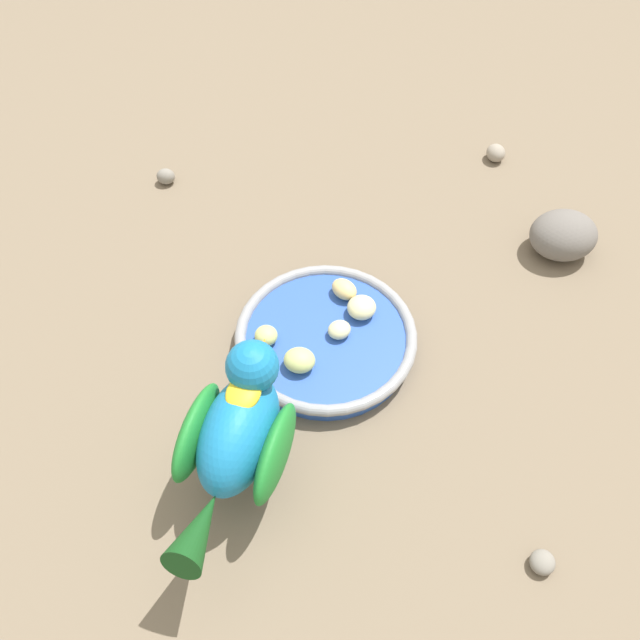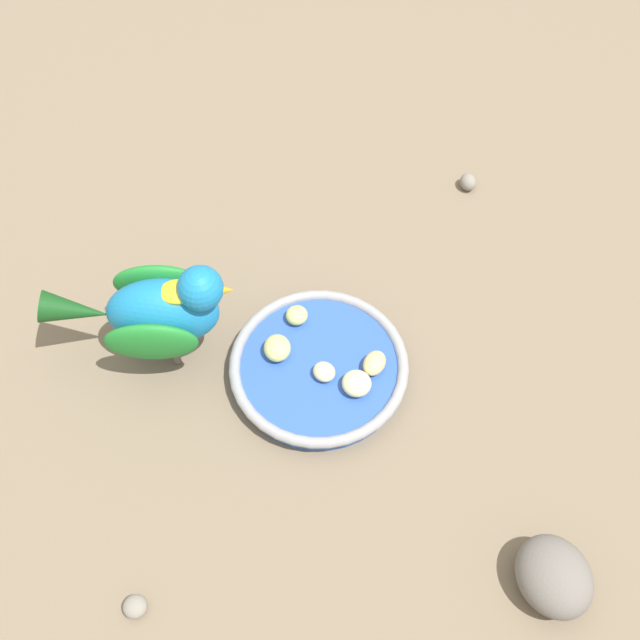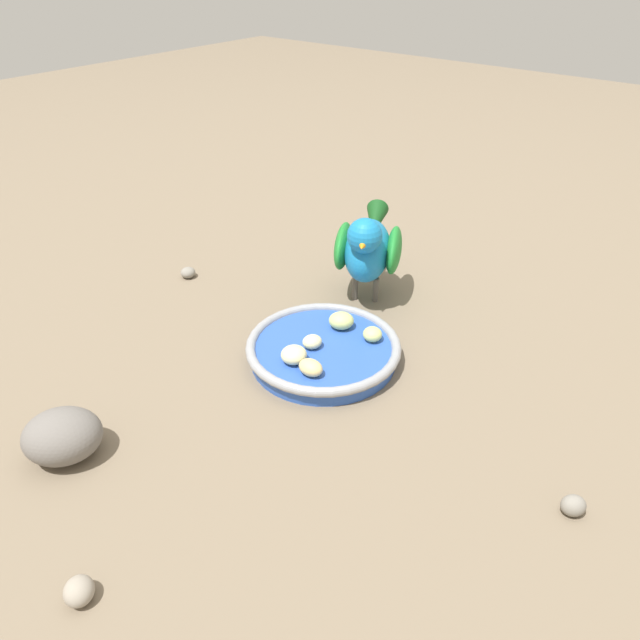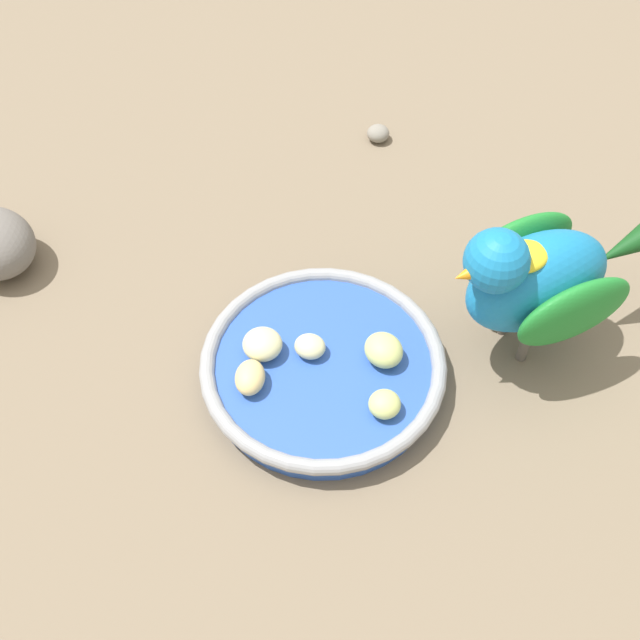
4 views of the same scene
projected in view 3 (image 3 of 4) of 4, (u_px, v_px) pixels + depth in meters
name	position (u px, v px, depth m)	size (l,w,h in m)	color
ground_plane	(318.00, 364.00, 0.78)	(4.00, 4.00, 0.00)	#756651
feeding_bowl	(323.00, 350.00, 0.78)	(0.20, 0.20, 0.03)	#2D56B7
apple_piece_0	(341.00, 321.00, 0.81)	(0.03, 0.03, 0.02)	#C6D17A
apple_piece_1	(312.00, 342.00, 0.77)	(0.03, 0.02, 0.02)	beige
apple_piece_2	(294.00, 355.00, 0.74)	(0.03, 0.03, 0.02)	beige
apple_piece_3	(311.00, 368.00, 0.72)	(0.03, 0.02, 0.02)	#E5C67F
apple_piece_4	(372.00, 334.00, 0.78)	(0.03, 0.02, 0.02)	#C6D17A
parrot	(368.00, 246.00, 0.88)	(0.14, 0.20, 0.15)	#59544C
rock_large	(62.00, 436.00, 0.63)	(0.08, 0.07, 0.06)	slate
pebble_0	(573.00, 506.00, 0.58)	(0.02, 0.02, 0.02)	gray
pebble_1	(188.00, 273.00, 0.97)	(0.02, 0.02, 0.02)	gray
pebble_2	(79.00, 591.00, 0.50)	(0.03, 0.03, 0.02)	gray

